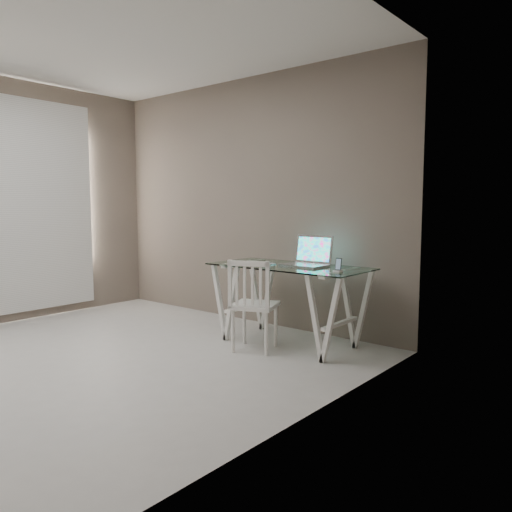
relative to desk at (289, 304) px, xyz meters
The scene contains 7 objects.
room 2.40m from the desk, 120.73° to the right, with size 4.50×4.52×2.71m.
desk is the anchor object (origin of this frame).
chair 0.43m from the desk, 104.31° to the right, with size 0.49×0.49×0.83m.
laptop 0.47m from the desk, 42.88° to the left, with size 0.39×0.32×0.28m.
keyboard 0.47m from the desk, behind, with size 0.28×0.12×0.01m, color silver.
mouse 0.46m from the desk, 118.92° to the right, with size 0.11×0.07×0.04m, color white.
phone_dock 0.71m from the desk, ahead, with size 0.06×0.06×0.12m.
Camera 1 is at (3.66, -2.01, 1.30)m, focal length 35.00 mm.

